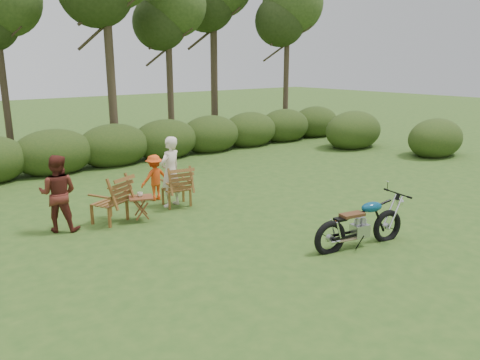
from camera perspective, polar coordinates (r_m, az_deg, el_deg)
ground at (r=9.36m, az=8.16°, el=-7.37°), size 80.00×80.00×0.00m
tree_line at (r=17.10m, az=-15.30°, el=15.09°), size 22.52×11.62×8.14m
motorcycle at (r=9.32m, az=14.25°, el=-7.78°), size 2.06×1.12×1.11m
lawn_chair_right at (r=11.58m, az=-7.70°, el=-3.08°), size 0.79×0.79×1.00m
lawn_chair_left at (r=10.71m, az=-15.50°, el=-4.94°), size 0.97×0.97×1.06m
side_table at (r=10.55m, az=-11.92°, el=-3.44°), size 0.66×0.61×0.55m
cup at (r=10.48m, az=-12.10°, el=-1.73°), size 0.13×0.13×0.10m
adult_a at (r=11.57m, az=-8.33°, el=-3.12°), size 0.72×0.59×1.71m
adult_b at (r=10.52m, az=-20.90°, el=-5.73°), size 0.99×0.95×1.60m
child at (r=12.12m, az=-10.25°, el=-2.38°), size 0.79×0.49×1.17m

